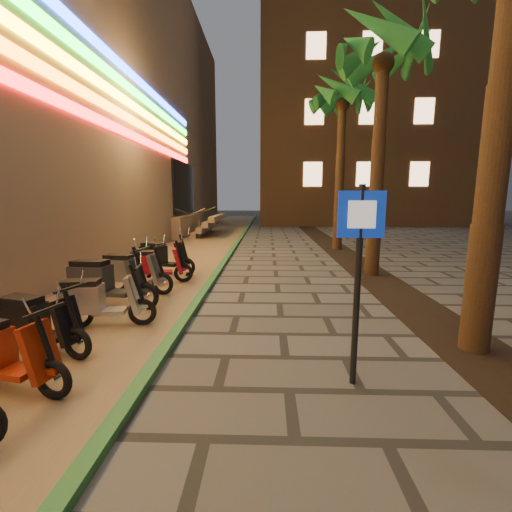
{
  "coord_description": "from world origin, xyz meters",
  "views": [
    {
      "loc": [
        0.57,
        -2.82,
        2.19
      ],
      "look_at": [
        0.37,
        3.07,
        1.2
      ],
      "focal_mm": 24.0,
      "sensor_mm": 36.0,
      "label": 1
    }
  ],
  "objects_px": {
    "scooter_6": "(35,322)",
    "scooter_8": "(104,281)",
    "pedestrian_sign": "(359,259)",
    "scooter_9": "(130,272)",
    "scooter_10": "(153,265)",
    "scooter_7": "(97,301)",
    "scooter_11": "(161,257)"
  },
  "relations": [
    {
      "from": "scooter_7",
      "to": "scooter_8",
      "type": "xyz_separation_m",
      "value": [
        -0.37,
        1.04,
        0.08
      ]
    },
    {
      "from": "scooter_10",
      "to": "scooter_11",
      "type": "xyz_separation_m",
      "value": [
        -0.13,
        1.12,
        0.03
      ]
    },
    {
      "from": "scooter_6",
      "to": "scooter_8",
      "type": "distance_m",
      "value": 2.05
    },
    {
      "from": "pedestrian_sign",
      "to": "scooter_9",
      "type": "distance_m",
      "value": 5.78
    },
    {
      "from": "scooter_8",
      "to": "pedestrian_sign",
      "type": "bearing_deg",
      "value": -26.48
    },
    {
      "from": "scooter_9",
      "to": "scooter_10",
      "type": "xyz_separation_m",
      "value": [
        0.24,
        0.93,
        -0.03
      ]
    },
    {
      "from": "scooter_9",
      "to": "scooter_10",
      "type": "bearing_deg",
      "value": 83.45
    },
    {
      "from": "scooter_8",
      "to": "scooter_9",
      "type": "xyz_separation_m",
      "value": [
        0.08,
        1.1,
        -0.04
      ]
    },
    {
      "from": "scooter_6",
      "to": "pedestrian_sign",
      "type": "bearing_deg",
      "value": 6.66
    },
    {
      "from": "scooter_10",
      "to": "scooter_7",
      "type": "bearing_deg",
      "value": -102.38
    },
    {
      "from": "scooter_6",
      "to": "scooter_10",
      "type": "xyz_separation_m",
      "value": [
        0.34,
        4.07,
        0.03
      ]
    },
    {
      "from": "scooter_8",
      "to": "scooter_11",
      "type": "bearing_deg",
      "value": 92.46
    },
    {
      "from": "scooter_11",
      "to": "scooter_10",
      "type": "bearing_deg",
      "value": -68.8
    },
    {
      "from": "pedestrian_sign",
      "to": "scooter_6",
      "type": "distance_m",
      "value": 4.5
    },
    {
      "from": "scooter_6",
      "to": "scooter_7",
      "type": "relative_size",
      "value": 0.96
    },
    {
      "from": "scooter_7",
      "to": "scooter_8",
      "type": "bearing_deg",
      "value": 101.13
    },
    {
      "from": "scooter_8",
      "to": "scooter_11",
      "type": "xyz_separation_m",
      "value": [
        0.19,
        3.15,
        -0.03
      ]
    },
    {
      "from": "pedestrian_sign",
      "to": "scooter_9",
      "type": "bearing_deg",
      "value": 139.24
    },
    {
      "from": "scooter_6",
      "to": "scooter_11",
      "type": "xyz_separation_m",
      "value": [
        0.2,
        5.2,
        0.06
      ]
    },
    {
      "from": "scooter_10",
      "to": "pedestrian_sign",
      "type": "bearing_deg",
      "value": -63.29
    },
    {
      "from": "scooter_8",
      "to": "scooter_6",
      "type": "bearing_deg",
      "value": -84.57
    },
    {
      "from": "pedestrian_sign",
      "to": "scooter_11",
      "type": "bearing_deg",
      "value": 126.42
    },
    {
      "from": "scooter_6",
      "to": "scooter_9",
      "type": "height_order",
      "value": "scooter_9"
    },
    {
      "from": "pedestrian_sign",
      "to": "scooter_7",
      "type": "bearing_deg",
      "value": 158.2
    },
    {
      "from": "pedestrian_sign",
      "to": "scooter_11",
      "type": "distance_m",
      "value": 7.24
    },
    {
      "from": "pedestrian_sign",
      "to": "scooter_10",
      "type": "height_order",
      "value": "pedestrian_sign"
    },
    {
      "from": "scooter_8",
      "to": "scooter_9",
      "type": "distance_m",
      "value": 1.1
    },
    {
      "from": "scooter_8",
      "to": "scooter_10",
      "type": "relative_size",
      "value": 1.14
    },
    {
      "from": "scooter_6",
      "to": "scooter_9",
      "type": "xyz_separation_m",
      "value": [
        0.09,
        3.15,
        0.05
      ]
    },
    {
      "from": "scooter_11",
      "to": "pedestrian_sign",
      "type": "bearing_deg",
      "value": -40.6
    },
    {
      "from": "scooter_8",
      "to": "scooter_11",
      "type": "height_order",
      "value": "scooter_8"
    },
    {
      "from": "scooter_7",
      "to": "pedestrian_sign",
      "type": "bearing_deg",
      "value": -31.64
    }
  ]
}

